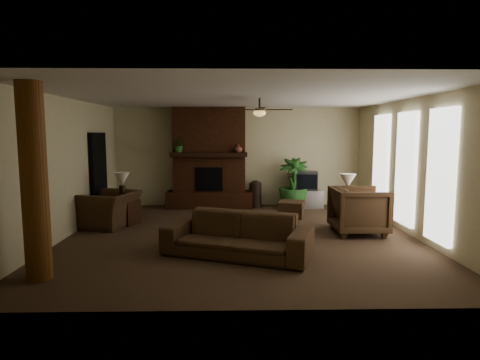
{
  "coord_description": "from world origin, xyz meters",
  "views": [
    {
      "loc": [
        -0.18,
        -8.04,
        2.09
      ],
      "look_at": [
        0.0,
        0.4,
        1.1
      ],
      "focal_mm": 30.02,
      "sensor_mm": 36.0,
      "label": 1
    }
  ],
  "objects_px": {
    "coffee_table": "(229,219)",
    "armchair_left": "(109,203)",
    "lamp_left": "(122,181)",
    "ottoman": "(291,209)",
    "side_table_right": "(348,215)",
    "sofa": "(237,228)",
    "tv_stand": "(307,199)",
    "floor_plant": "(293,195)",
    "armchair_right": "(359,208)",
    "floor_vase": "(255,192)",
    "side_table_left": "(126,212)",
    "log_column": "(34,183)",
    "lamp_right": "(348,183)"
  },
  "relations": [
    {
      "from": "coffee_table",
      "to": "armchair_left",
      "type": "bearing_deg",
      "value": 160.03
    },
    {
      "from": "lamp_left",
      "to": "ottoman",
      "type": "bearing_deg",
      "value": 9.85
    },
    {
      "from": "side_table_right",
      "to": "sofa",
      "type": "bearing_deg",
      "value": -141.0
    },
    {
      "from": "tv_stand",
      "to": "ottoman",
      "type": "bearing_deg",
      "value": -119.1
    },
    {
      "from": "sofa",
      "to": "floor_plant",
      "type": "relative_size",
      "value": 1.77
    },
    {
      "from": "armchair_left",
      "to": "armchair_right",
      "type": "xyz_separation_m",
      "value": [
        5.38,
        -0.77,
        0.01
      ]
    },
    {
      "from": "armchair_right",
      "to": "tv_stand",
      "type": "relative_size",
      "value": 1.27
    },
    {
      "from": "armchair_left",
      "to": "armchair_right",
      "type": "distance_m",
      "value": 5.44
    },
    {
      "from": "floor_plant",
      "to": "lamp_left",
      "type": "xyz_separation_m",
      "value": [
        -4.2,
        -1.8,
        0.61
      ]
    },
    {
      "from": "lamp_left",
      "to": "armchair_right",
      "type": "bearing_deg",
      "value": -10.88
    },
    {
      "from": "floor_vase",
      "to": "side_table_left",
      "type": "relative_size",
      "value": 1.4
    },
    {
      "from": "side_table_left",
      "to": "lamp_left",
      "type": "distance_m",
      "value": 0.73
    },
    {
      "from": "sofa",
      "to": "lamp_left",
      "type": "height_order",
      "value": "lamp_left"
    },
    {
      "from": "log_column",
      "to": "armchair_left",
      "type": "distance_m",
      "value": 3.38
    },
    {
      "from": "armchair_right",
      "to": "lamp_right",
      "type": "relative_size",
      "value": 1.66
    },
    {
      "from": "log_column",
      "to": "armchair_right",
      "type": "height_order",
      "value": "log_column"
    },
    {
      "from": "armchair_right",
      "to": "floor_vase",
      "type": "height_order",
      "value": "armchair_right"
    },
    {
      "from": "coffee_table",
      "to": "lamp_right",
      "type": "bearing_deg",
      "value": 16.39
    },
    {
      "from": "side_table_right",
      "to": "ottoman",
      "type": "bearing_deg",
      "value": 134.72
    },
    {
      "from": "log_column",
      "to": "sofa",
      "type": "xyz_separation_m",
      "value": [
        2.86,
        1.04,
        -0.91
      ]
    },
    {
      "from": "log_column",
      "to": "lamp_left",
      "type": "distance_m",
      "value": 3.52
    },
    {
      "from": "log_column",
      "to": "coffee_table",
      "type": "bearing_deg",
      "value": 40.05
    },
    {
      "from": "floor_plant",
      "to": "lamp_left",
      "type": "relative_size",
      "value": 2.17
    },
    {
      "from": "log_column",
      "to": "armchair_right",
      "type": "xyz_separation_m",
      "value": [
        5.42,
        2.49,
        -0.86
      ]
    },
    {
      "from": "sofa",
      "to": "floor_plant",
      "type": "distance_m",
      "value": 4.53
    },
    {
      "from": "lamp_left",
      "to": "side_table_right",
      "type": "height_order",
      "value": "lamp_left"
    },
    {
      "from": "log_column",
      "to": "lamp_left",
      "type": "xyz_separation_m",
      "value": [
        0.27,
        3.48,
        -0.4
      ]
    },
    {
      "from": "sofa",
      "to": "side_table_left",
      "type": "relative_size",
      "value": 4.53
    },
    {
      "from": "coffee_table",
      "to": "lamp_left",
      "type": "distance_m",
      "value": 2.8
    },
    {
      "from": "floor_plant",
      "to": "lamp_left",
      "type": "bearing_deg",
      "value": -156.83
    },
    {
      "from": "floor_vase",
      "to": "side_table_left",
      "type": "xyz_separation_m",
      "value": [
        -3.12,
        -2.05,
        -0.16
      ]
    },
    {
      "from": "side_table_right",
      "to": "armchair_left",
      "type": "bearing_deg",
      "value": 177.84
    },
    {
      "from": "log_column",
      "to": "floor_vase",
      "type": "relative_size",
      "value": 3.64
    },
    {
      "from": "armchair_left",
      "to": "ottoman",
      "type": "height_order",
      "value": "armchair_left"
    },
    {
      "from": "side_table_left",
      "to": "lamp_right",
      "type": "xyz_separation_m",
      "value": [
        5.0,
        -0.45,
        0.73
      ]
    },
    {
      "from": "armchair_right",
      "to": "tv_stand",
      "type": "height_order",
      "value": "armchair_right"
    },
    {
      "from": "armchair_right",
      "to": "lamp_left",
      "type": "xyz_separation_m",
      "value": [
        -5.15,
        0.99,
        0.46
      ]
    },
    {
      "from": "armchair_left",
      "to": "coffee_table",
      "type": "bearing_deg",
      "value": 84.85
    },
    {
      "from": "log_column",
      "to": "lamp_right",
      "type": "distance_m",
      "value": 6.16
    },
    {
      "from": "armchair_left",
      "to": "side_table_left",
      "type": "distance_m",
      "value": 0.45
    },
    {
      "from": "armchair_left",
      "to": "tv_stand",
      "type": "bearing_deg",
      "value": 129.04
    },
    {
      "from": "floor_vase",
      "to": "side_table_left",
      "type": "distance_m",
      "value": 3.74
    },
    {
      "from": "armchair_right",
      "to": "tv_stand",
      "type": "xyz_separation_m",
      "value": [
        -0.53,
        2.96,
        -0.29
      ]
    },
    {
      "from": "side_table_left",
      "to": "tv_stand",
      "type": "bearing_deg",
      "value": 23.12
    },
    {
      "from": "side_table_left",
      "to": "floor_vase",
      "type": "bearing_deg",
      "value": 33.26
    },
    {
      "from": "log_column",
      "to": "ottoman",
      "type": "bearing_deg",
      "value": 44.42
    },
    {
      "from": "floor_vase",
      "to": "side_table_right",
      "type": "height_order",
      "value": "floor_vase"
    },
    {
      "from": "side_table_left",
      "to": "log_column",
      "type": "bearing_deg",
      "value": -95.32
    },
    {
      "from": "armchair_left",
      "to": "ottoman",
      "type": "relative_size",
      "value": 2.0
    },
    {
      "from": "side_table_left",
      "to": "side_table_right",
      "type": "height_order",
      "value": "same"
    }
  ]
}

